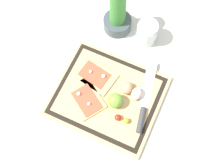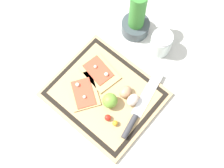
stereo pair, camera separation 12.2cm
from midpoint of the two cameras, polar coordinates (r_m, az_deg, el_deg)
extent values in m
plane|color=silver|center=(1.24, 1.45, -2.41)|extent=(6.00, 6.00, 0.00)
cube|color=tan|center=(1.24, 1.46, -2.30)|extent=(0.41, 0.36, 0.02)
cube|color=black|center=(1.23, 1.47, -2.17)|extent=(0.39, 0.33, 0.00)
cube|color=tan|center=(1.23, 1.47, -2.15)|extent=(0.35, 0.29, 0.00)
cube|color=tan|center=(1.23, -2.57, -1.64)|extent=(0.19, 0.17, 0.01)
cube|color=#D14C33|center=(1.22, -2.44, -2.04)|extent=(0.14, 0.13, 0.00)
sphere|color=silver|center=(1.22, -3.53, -0.50)|extent=(0.02, 0.02, 0.02)
sphere|color=silver|center=(1.21, -2.21, -2.76)|extent=(0.01, 0.01, 0.01)
cube|color=tan|center=(1.25, 0.53, 1.69)|extent=(0.16, 0.13, 0.01)
cube|color=#D14C33|center=(1.25, 0.21, 2.15)|extent=(0.12, 0.09, 0.00)
sphere|color=silver|center=(1.24, 1.76, 1.43)|extent=(0.02, 0.02, 0.02)
sphere|color=silver|center=(1.25, -0.31, 2.85)|extent=(0.01, 0.01, 0.01)
cube|color=silver|center=(1.24, 9.34, -2.16)|extent=(0.08, 0.21, 0.00)
cylinder|color=#38383D|center=(1.18, 6.21, -8.13)|extent=(0.04, 0.10, 0.02)
ellipsoid|color=tan|center=(1.21, 5.34, -1.80)|extent=(0.04, 0.05, 0.04)
ellipsoid|color=beige|center=(1.20, 6.69, -3.27)|extent=(0.04, 0.05, 0.04)
sphere|color=#70A838|center=(1.19, 2.53, -3.43)|extent=(0.06, 0.06, 0.06)
sphere|color=red|center=(1.19, 2.16, -6.57)|extent=(0.02, 0.02, 0.02)
sphere|color=gold|center=(1.18, 3.55, -7.57)|extent=(0.02, 0.02, 0.02)
cylinder|color=#3D474C|center=(1.35, 6.91, 10.02)|extent=(0.12, 0.12, 0.06)
cylinder|color=#388433|center=(1.26, 7.47, 12.49)|extent=(0.07, 0.07, 0.21)
cylinder|color=silver|center=(1.31, 11.59, 6.92)|extent=(0.09, 0.09, 0.09)
cylinder|color=#B73323|center=(1.33, 11.35, 6.34)|extent=(0.08, 0.08, 0.03)
cylinder|color=silver|center=(1.26, 12.04, 8.02)|extent=(0.08, 0.08, 0.01)
camera|label=1|loc=(0.06, -87.11, 7.53)|focal=50.00mm
camera|label=2|loc=(0.06, 92.89, -7.53)|focal=50.00mm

